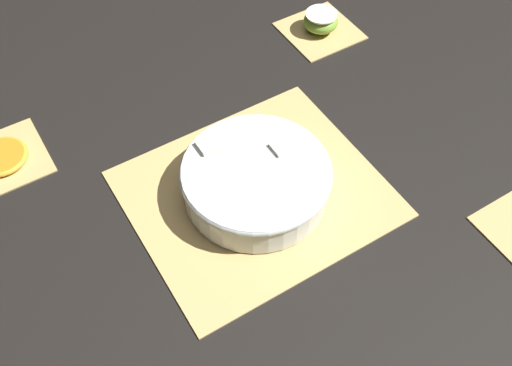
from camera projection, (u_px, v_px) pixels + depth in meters
ground_plane at (256, 194)px, 1.02m from camera, size 6.00×6.00×0.00m
bamboo_mat_center at (256, 193)px, 1.01m from camera, size 0.41×0.36×0.01m
coaster_mat_near_left at (320, 30)px, 1.28m from camera, size 0.15×0.15×0.01m
coaster_mat_near_right at (3, 159)px, 1.06m from camera, size 0.15×0.15×0.01m
fruit_salad_bowl at (256, 179)px, 0.98m from camera, size 0.25×0.25×0.07m
apple_half at (321, 21)px, 1.26m from camera, size 0.07×0.07×0.04m
orange_slice_whole at (1, 157)px, 1.05m from camera, size 0.09×0.09×0.01m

